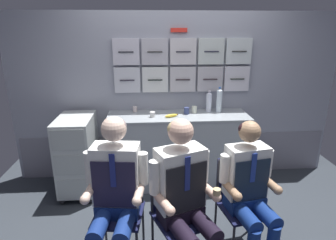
# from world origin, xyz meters

# --- Properties ---
(galley_bulkhead) EXTENTS (4.20, 0.14, 2.15)m
(galley_bulkhead) POSITION_xyz_m (0.01, 1.37, 1.08)
(galley_bulkhead) COLOR #9699A9
(galley_bulkhead) RESTS_ON ground
(galley_counter) EXTENTS (1.73, 0.53, 0.93)m
(galley_counter) POSITION_xyz_m (0.01, 1.09, 0.47)
(galley_counter) COLOR #A1A9AF
(galley_counter) RESTS_ON ground
(service_trolley) EXTENTS (0.40, 0.65, 0.96)m
(service_trolley) POSITION_xyz_m (-1.22, 0.96, 0.51)
(service_trolley) COLOR black
(service_trolley) RESTS_ON ground
(folding_chair_left) EXTENTS (0.45, 0.45, 0.84)m
(folding_chair_left) POSITION_xyz_m (-0.62, -0.06, 0.52)
(folding_chair_left) COLOR #2D2D33
(folding_chair_left) RESTS_ON ground
(crew_member_left) EXTENTS (0.52, 0.67, 1.30)m
(crew_member_left) POSITION_xyz_m (-0.64, -0.22, 0.72)
(crew_member_left) COLOR black
(crew_member_left) RESTS_ON ground
(folding_chair_center) EXTENTS (0.52, 0.52, 0.84)m
(folding_chair_center) POSITION_xyz_m (-0.14, -0.17, 0.52)
(folding_chair_center) COLOR #2D2D33
(folding_chair_center) RESTS_ON ground
(crew_member_center) EXTENTS (0.57, 0.71, 1.31)m
(crew_member_center) POSITION_xyz_m (-0.09, -0.31, 0.73)
(crew_member_center) COLOR black
(crew_member_center) RESTS_ON ground
(folding_chair_right) EXTENTS (0.47, 0.47, 0.84)m
(folding_chair_right) POSITION_xyz_m (0.45, -0.05, 0.52)
(folding_chair_right) COLOR #2D2D33
(folding_chair_right) RESTS_ON ground
(crew_member_right) EXTENTS (0.49, 0.63, 1.24)m
(crew_member_right) POSITION_xyz_m (0.48, -0.20, 0.68)
(crew_member_right) COLOR black
(crew_member_right) RESTS_ON ground
(water_bottle_tall) EXTENTS (0.07, 0.07, 0.32)m
(water_bottle_tall) POSITION_xyz_m (0.53, 1.19, 1.08)
(water_bottle_tall) COLOR silver
(water_bottle_tall) RESTS_ON galley_counter
(water_bottle_short) EXTENTS (0.07, 0.07, 0.27)m
(water_bottle_short) POSITION_xyz_m (0.41, 1.22, 1.06)
(water_bottle_short) COLOR silver
(water_bottle_short) RESTS_ON galley_counter
(espresso_cup_small) EXTENTS (0.06, 0.06, 0.07)m
(espresso_cup_small) POSITION_xyz_m (-0.53, 1.27, 0.97)
(espresso_cup_small) COLOR silver
(espresso_cup_small) RESTS_ON galley_counter
(coffee_cup_spare) EXTENTS (0.07, 0.07, 0.09)m
(coffee_cup_spare) POSITION_xyz_m (0.22, 1.17, 0.98)
(coffee_cup_spare) COLOR silver
(coffee_cup_spare) RESTS_ON galley_counter
(paper_cup_tan) EXTENTS (0.06, 0.06, 0.06)m
(paper_cup_tan) POSITION_xyz_m (-0.31, 1.03, 0.97)
(paper_cup_tan) COLOR silver
(paper_cup_tan) RESTS_ON galley_counter
(paper_cup_blue) EXTENTS (0.06, 0.06, 0.09)m
(paper_cup_blue) POSITION_xyz_m (0.11, 1.12, 0.98)
(paper_cup_blue) COLOR navy
(paper_cup_blue) RESTS_ON galley_counter
(snack_banana) EXTENTS (0.17, 0.10, 0.04)m
(snack_banana) POSITION_xyz_m (-0.09, 1.01, 0.95)
(snack_banana) COLOR yellow
(snack_banana) RESTS_ON galley_counter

